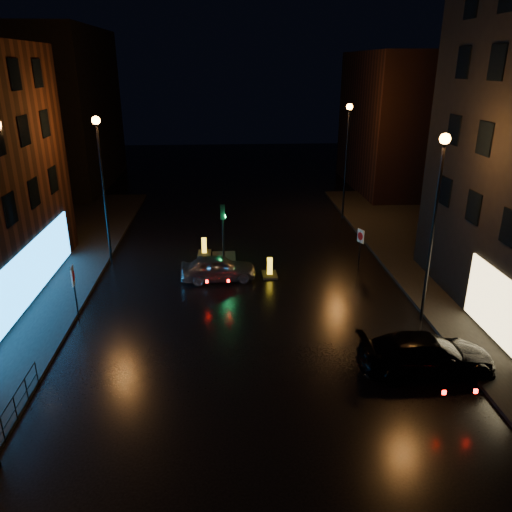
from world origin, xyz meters
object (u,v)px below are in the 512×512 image
at_px(traffic_signal, 224,252).
at_px(bollard_near, 270,272).
at_px(bollard_far, 204,251).
at_px(road_sign_right, 360,239).
at_px(silver_hatchback, 218,268).
at_px(road_sign_left, 73,280).
at_px(dark_sedan, 426,354).

bearing_deg(traffic_signal, bollard_near, -44.94).
xyz_separation_m(traffic_signal, bollard_far, (-1.19, 1.08, -0.27)).
relative_size(bollard_far, road_sign_right, 0.52).
height_order(traffic_signal, silver_hatchback, traffic_signal).
bearing_deg(road_sign_right, traffic_signal, -34.43).
xyz_separation_m(bollard_far, road_sign_left, (-5.51, -7.99, 1.69)).
bearing_deg(road_sign_right, bollard_far, -39.29).
relative_size(dark_sedan, road_sign_right, 2.20).
distance_m(silver_hatchback, bollard_far, 4.09).
height_order(dark_sedan, road_sign_right, road_sign_right).
bearing_deg(bollard_far, traffic_signal, -40.85).
xyz_separation_m(dark_sedan, bollard_far, (-8.77, 13.14, -0.51)).
height_order(bollard_near, bollard_far, bollard_near).
height_order(silver_hatchback, dark_sedan, dark_sedan).
bearing_deg(traffic_signal, dark_sedan, -57.83).
distance_m(bollard_far, road_sign_right, 9.45).
height_order(silver_hatchback, bollard_far, silver_hatchback).
height_order(traffic_signal, bollard_far, traffic_signal).
height_order(silver_hatchback, road_sign_right, road_sign_right).
relative_size(silver_hatchback, bollard_far, 3.30).
height_order(bollard_far, road_sign_left, road_sign_left).
relative_size(silver_hatchback, road_sign_left, 1.58).
height_order(traffic_signal, road_sign_right, traffic_signal).
distance_m(traffic_signal, dark_sedan, 14.24).
xyz_separation_m(traffic_signal, silver_hatchback, (-0.30, -2.88, 0.18)).
height_order(traffic_signal, dark_sedan, traffic_signal).
distance_m(silver_hatchback, road_sign_left, 7.65).
bearing_deg(road_sign_left, dark_sedan, -28.03).
bearing_deg(road_sign_right, road_sign_left, -1.88).
bearing_deg(silver_hatchback, dark_sedan, -143.27).
xyz_separation_m(bollard_near, bollard_far, (-3.71, 3.60, -0.00)).
xyz_separation_m(bollard_near, road_sign_right, (5.17, 0.76, 1.51)).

